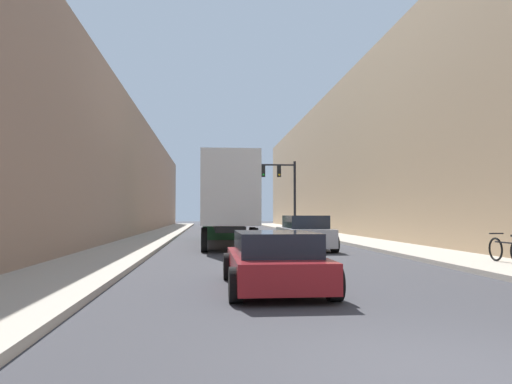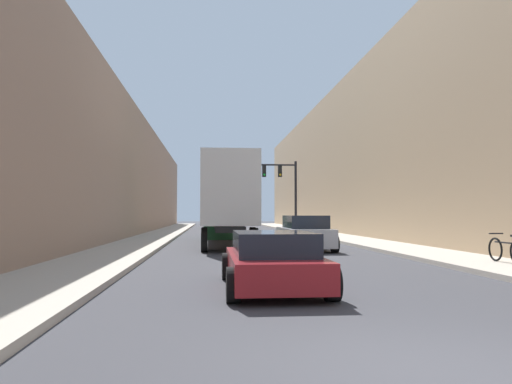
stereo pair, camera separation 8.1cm
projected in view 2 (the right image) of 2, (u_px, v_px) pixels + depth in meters
The scene contains 10 objects.
ground_plane at pixel (453, 378), 4.81m from camera, with size 200.00×200.00×0.00m, color #38383D.
sidewalk_right at pixel (328, 235), 35.20m from camera, with size 2.75×80.00×0.15m.
sidewalk_left at pixel (158, 236), 34.12m from camera, with size 2.75×80.00×0.15m.
building_right at pixel (387, 156), 35.85m from camera, with size 6.00×80.00×11.55m.
building_left at pixel (93, 172), 33.92m from camera, with size 6.00×80.00×8.84m.
semi_truck at pixel (226, 200), 26.15m from camera, with size 2.41×13.71×4.19m.
sedan_car at pixel (272, 261), 10.53m from camera, with size 2.04×4.46×1.21m.
suv_car at pixel (304, 233), 22.02m from camera, with size 2.08×4.91×1.51m.
traffic_signal_gantry at pixel (278, 182), 39.39m from camera, with size 5.14×0.35×5.76m.
parked_bicycle at pixel (506, 250), 14.52m from camera, with size 0.44×1.82×0.86m.
Camera 2 is at (-2.34, -4.69, 1.59)m, focal length 35.00 mm.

